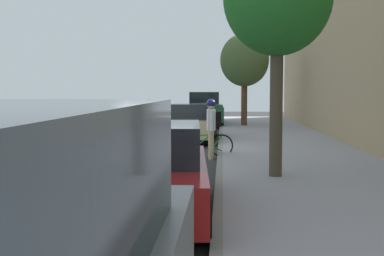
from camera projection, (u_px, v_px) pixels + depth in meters
name	position (u px, v px, depth m)	size (l,w,h in m)	color
ground	(156.00, 152.00, 16.45)	(62.44, 62.44, 0.00)	#292929
sidewalk	(290.00, 150.00, 16.17)	(4.39, 39.02, 0.16)	#96919A
curb_edge	(220.00, 150.00, 16.31)	(0.16, 39.02, 0.16)	gray
lane_stripe_centre	(78.00, 149.00, 17.11)	(0.14, 40.00, 0.01)	white
lane_stripe_bike_edge	(176.00, 152.00, 16.41)	(0.12, 39.02, 0.01)	white
building_facade	(368.00, 49.00, 15.76)	(0.50, 39.02, 6.77)	tan
parked_sedan_red_second	(151.00, 171.00, 7.89)	(2.03, 4.49, 1.52)	maroon
parked_sedan_tan_mid	(191.00, 123.00, 19.66)	(2.02, 4.49, 1.52)	tan
parked_pickup_green_far	(204.00, 110.00, 28.53)	(2.29, 5.41, 1.95)	#1E512D
bicycle_at_curb	(205.00, 145.00, 15.06)	(1.74, 0.46, 0.76)	black
cyclist_with_backpack	(212.00, 122.00, 14.54)	(0.44, 0.62, 1.80)	#C6B284
street_tree_mid_block	(245.00, 61.00, 26.59)	(2.64, 2.64, 4.96)	#523723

